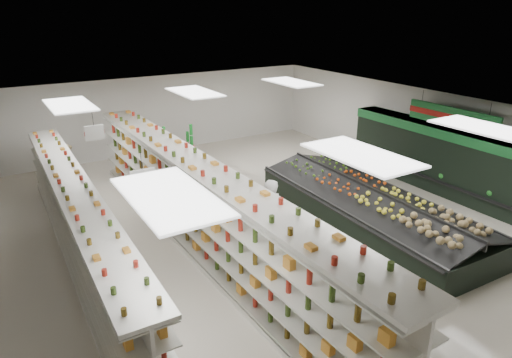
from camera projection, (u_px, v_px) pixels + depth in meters
floor at (256, 221)px, 13.32m from camera, size 16.00×16.00×0.00m
ceiling at (256, 114)px, 12.17m from camera, size 14.00×16.00×0.02m
wall_back at (157, 115)px, 19.12m from camera, size 14.00×0.02×3.20m
wall_right at (425, 135)px, 16.14m from camera, size 0.02×16.00×3.20m
produce_wall_case at (451, 158)px, 14.84m from camera, size 0.93×8.00×2.20m
aisle_sign_near at (143, 179)px, 8.90m from camera, size 0.52×0.06×0.75m
aisle_sign_far at (95, 133)px, 12.08m from camera, size 0.52×0.06×0.75m
hortifruti_banner at (452, 117)px, 14.20m from camera, size 0.12×3.20×0.95m
gondola_left at (79, 227)px, 11.01m from camera, size 1.05×11.47×1.99m
gondola_center at (201, 211)px, 11.45m from camera, size 1.27×13.54×2.34m
produce_island at (369, 206)px, 13.11m from camera, size 2.93×7.52×1.11m
soda_endcap at (177, 152)px, 16.85m from camera, size 1.50×1.16×1.73m
shopper_main at (269, 216)px, 11.39m from camera, size 0.73×0.49×1.96m
shopper_background at (70, 170)px, 14.95m from camera, size 0.73×0.95×1.73m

